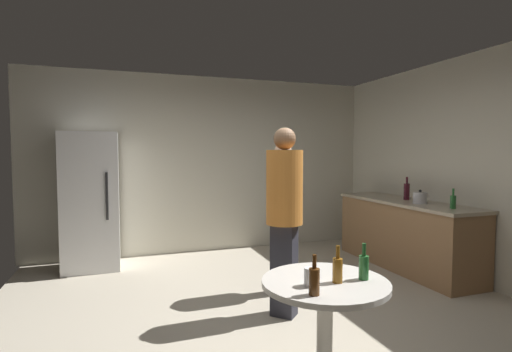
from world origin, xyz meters
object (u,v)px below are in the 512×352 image
(plastic_cup_white, at_px, (311,277))
(refrigerator, at_px, (91,201))
(beer_bottle_amber, at_px, (338,269))
(person_in_navy_shirt, at_px, (283,206))
(kettle, at_px, (420,198))
(person_in_orange_shirt, at_px, (284,206))
(wine_bottle_on_counter, at_px, (407,191))
(beer_bottle_green, at_px, (364,266))
(beer_bottle_brown, at_px, (314,280))
(foreground_table, at_px, (325,297))
(beer_bottle_on_counter, at_px, (453,201))

(plastic_cup_white, bearing_deg, refrigerator, 112.77)
(beer_bottle_amber, distance_m, person_in_navy_shirt, 1.85)
(kettle, xyz_separation_m, person_in_orange_shirt, (-2.09, -0.57, 0.07))
(wine_bottle_on_counter, height_order, beer_bottle_green, wine_bottle_on_counter)
(beer_bottle_green, height_order, person_in_navy_shirt, person_in_navy_shirt)
(wine_bottle_on_counter, relative_size, beer_bottle_brown, 1.35)
(foreground_table, height_order, beer_bottle_green, beer_bottle_green)
(plastic_cup_white, bearing_deg, person_in_orange_shirt, 73.73)
(beer_bottle_amber, bearing_deg, plastic_cup_white, 179.76)
(wine_bottle_on_counter, bearing_deg, plastic_cup_white, -139.50)
(kettle, distance_m, beer_bottle_on_counter, 0.48)
(foreground_table, relative_size, beer_bottle_brown, 3.48)
(beer_bottle_green, xyz_separation_m, person_in_navy_shirt, (0.22, 1.81, 0.14))
(beer_bottle_amber, height_order, beer_bottle_green, same)
(beer_bottle_brown, relative_size, beer_bottle_green, 1.00)
(kettle, relative_size, beer_bottle_amber, 1.06)
(kettle, height_order, beer_bottle_green, kettle)
(beer_bottle_green, bearing_deg, beer_bottle_brown, -162.03)
(beer_bottle_green, bearing_deg, person_in_navy_shirt, 83.17)
(beer_bottle_on_counter, height_order, foreground_table, beer_bottle_on_counter)
(beer_bottle_brown, xyz_separation_m, beer_bottle_green, (0.42, 0.14, 0.00))
(beer_bottle_on_counter, bearing_deg, beer_bottle_amber, -149.81)
(kettle, relative_size, plastic_cup_white, 2.22)
(plastic_cup_white, bearing_deg, foreground_table, 24.30)
(refrigerator, height_order, person_in_navy_shirt, refrigerator)
(plastic_cup_white, xyz_separation_m, person_in_orange_shirt, (0.36, 1.24, 0.25))
(beer_bottle_amber, bearing_deg, kettle, 38.65)
(beer_bottle_green, bearing_deg, kettle, 41.13)
(wine_bottle_on_counter, bearing_deg, kettle, -106.54)
(beer_bottle_green, bearing_deg, wine_bottle_on_counter, 45.01)
(beer_bottle_green, xyz_separation_m, plastic_cup_white, (-0.37, 0.00, -0.03))
(refrigerator, height_order, beer_bottle_green, refrigerator)
(plastic_cup_white, relative_size, person_in_orange_shirt, 0.06)
(kettle, bearing_deg, plastic_cup_white, -143.51)
(refrigerator, relative_size, beer_bottle_brown, 7.83)
(refrigerator, height_order, plastic_cup_white, refrigerator)
(plastic_cup_white, bearing_deg, kettle, 36.49)
(foreground_table, relative_size, beer_bottle_green, 3.48)
(kettle, height_order, beer_bottle_brown, kettle)
(refrigerator, xyz_separation_m, person_in_orange_shirt, (1.82, -2.23, 0.14))
(wine_bottle_on_counter, distance_m, beer_bottle_on_counter, 0.85)
(beer_bottle_brown, distance_m, person_in_navy_shirt, 2.05)
(beer_bottle_amber, distance_m, beer_bottle_green, 0.19)
(wine_bottle_on_counter, distance_m, beer_bottle_green, 3.11)
(wine_bottle_on_counter, height_order, plastic_cup_white, wine_bottle_on_counter)
(wine_bottle_on_counter, relative_size, plastic_cup_white, 2.82)
(beer_bottle_on_counter, distance_m, beer_bottle_green, 2.51)
(beer_bottle_amber, height_order, person_in_navy_shirt, person_in_navy_shirt)
(wine_bottle_on_counter, distance_m, person_in_navy_shirt, 2.01)
(wine_bottle_on_counter, bearing_deg, person_in_orange_shirt, -156.70)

